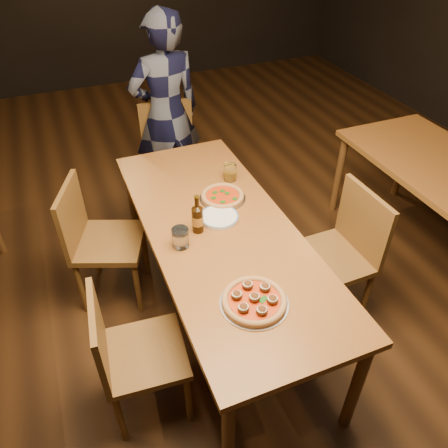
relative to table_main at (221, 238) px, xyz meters
name	(u,v)px	position (x,y,z in m)	size (l,w,h in m)	color
ground	(221,315)	(0.00, 0.00, -0.68)	(9.00, 9.00, 0.00)	black
room_shell	(219,19)	(0.00, 0.00, 1.18)	(9.00, 9.00, 9.00)	black
table_main	(221,238)	(0.00, 0.00, 0.00)	(0.80, 2.00, 0.75)	brown
chair_main_nw	(144,353)	(-0.58, -0.42, -0.24)	(0.41, 0.41, 0.87)	brown
chair_main_sw	(109,241)	(-0.59, 0.48, -0.22)	(0.43, 0.43, 0.92)	brown
chair_main_e	(329,258)	(0.64, -0.20, -0.20)	(0.44, 0.44, 0.95)	brown
chair_end	(174,160)	(0.09, 1.30, -0.21)	(0.44, 0.44, 0.94)	brown
pizza_meatball	(254,300)	(-0.06, -0.57, 0.09)	(0.33, 0.33, 0.06)	#B7B7BF
pizza_margherita	(223,196)	(0.12, 0.27, 0.09)	(0.29, 0.29, 0.04)	#B7B7BF
plate_stack	(219,217)	(0.03, 0.09, 0.08)	(0.23, 0.23, 0.02)	white
beer_bottle	(198,219)	(-0.12, 0.03, 0.15)	(0.07, 0.07, 0.23)	black
water_glass	(180,238)	(-0.25, -0.05, 0.13)	(0.09, 0.09, 0.11)	white
amber_glass	(230,172)	(0.25, 0.46, 0.13)	(0.09, 0.09, 0.11)	#AF7313
diner	(166,114)	(0.11, 1.47, 0.13)	(0.59, 0.39, 1.62)	black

